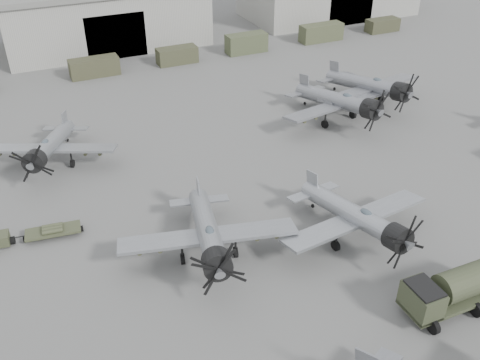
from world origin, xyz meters
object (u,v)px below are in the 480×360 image
object	(u,v)px
aircraft_far_0	(49,147)
tug_trailer	(18,237)
aircraft_mid_1	(209,235)
aircraft_far_1	(342,102)
fuel_tanker	(457,287)
aircraft_extra_231	(372,86)
aircraft_mid_2	(359,218)

from	to	relation	value
aircraft_far_0	tug_trailer	size ratio (longest dim) A/B	1.63
aircraft_mid_1	aircraft_far_1	xyz separation A→B (m)	(20.76, 14.64, 0.14)
aircraft_far_1	fuel_tanker	size ratio (longest dim) A/B	1.80
aircraft_extra_231	fuel_tanker	size ratio (longest dim) A/B	1.80
aircraft_extra_231	fuel_tanker	distance (m)	30.63
aircraft_far_1	aircraft_extra_231	size ratio (longest dim) A/B	1.00
aircraft_mid_1	aircraft_far_0	bearing A→B (deg)	128.37
fuel_tanker	tug_trailer	xyz separation A→B (m)	(-24.76, 18.48, -1.13)
aircraft_far_1	tug_trailer	xyz separation A→B (m)	(-32.96, -6.77, -1.91)
aircraft_mid_2	aircraft_extra_231	xyz separation A→B (m)	(15.46, 19.45, 0.20)
aircraft_mid_1	fuel_tanker	world-z (taller)	aircraft_mid_1
aircraft_mid_1	aircraft_far_1	distance (m)	25.41
aircraft_extra_231	tug_trailer	bearing A→B (deg)	-176.79
aircraft_mid_2	tug_trailer	world-z (taller)	aircraft_mid_2
aircraft_far_0	aircraft_extra_231	distance (m)	34.47
aircraft_mid_1	aircraft_far_1	bearing A→B (deg)	48.81
aircraft_far_0	fuel_tanker	size ratio (longest dim) A/B	1.54
aircraft_mid_1	aircraft_far_0	size ratio (longest dim) A/B	1.10
aircraft_extra_231	tug_trailer	distance (m)	39.44
aircraft_far_1	fuel_tanker	world-z (taller)	aircraft_far_1
aircraft_extra_231	aircraft_far_1	bearing A→B (deg)	-167.91
aircraft_mid_2	fuel_tanker	distance (m)	8.22
aircraft_mid_1	tug_trailer	distance (m)	14.62
aircraft_mid_2	fuel_tanker	size ratio (longest dim) A/B	1.64
aircraft_far_0	aircraft_far_1	distance (m)	29.23
aircraft_mid_1	aircraft_far_1	size ratio (longest dim) A/B	0.94
aircraft_mid_1	aircraft_far_0	distance (m)	19.77
aircraft_mid_2	aircraft_extra_231	size ratio (longest dim) A/B	0.92
aircraft_far_0	aircraft_mid_2	bearing A→B (deg)	-22.77
aircraft_mid_1	aircraft_extra_231	bearing A→B (deg)	46.36
aircraft_extra_231	tug_trailer	size ratio (longest dim) A/B	1.90
aircraft_mid_2	fuel_tanker	xyz separation A→B (m)	(1.86, -7.98, -0.58)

